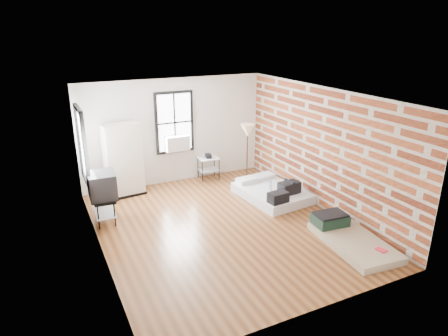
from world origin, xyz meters
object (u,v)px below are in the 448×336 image
mattress_bare (348,236)px  side_table (208,162)px  tv_stand (102,187)px  mattress_main (272,192)px  floor_lamp (248,134)px  wardrobe (123,160)px

mattress_bare → side_table: (-1.09, 4.37, 0.38)m
side_table → mattress_bare: bearing=-76.0°
side_table → tv_stand: tv_stand is taller
mattress_main → tv_stand: bearing=166.9°
side_table → floor_lamp: bearing=-56.6°
mattress_bare → wardrobe: wardrobe is taller
floor_lamp → side_table: bearing=123.4°
mattress_bare → floor_lamp: bearing=102.8°
mattress_bare → tv_stand: (-4.16, 3.00, 0.69)m
tv_stand → floor_lamp: bearing=8.2°
floor_lamp → tv_stand: size_ratio=1.52×
mattress_main → tv_stand: (-3.96, 0.53, 0.65)m
mattress_bare → tv_stand: size_ratio=1.71×
side_table → mattress_main: bearing=-64.7°
tv_stand → mattress_main: bearing=-5.0°
mattress_main → side_table: side_table is taller
mattress_main → wardrobe: bearing=145.0°
mattress_bare → tv_stand: tv_stand is taller
mattress_main → side_table: (-0.89, 1.89, 0.34)m
wardrobe → side_table: size_ratio=2.50×
mattress_bare → mattress_main: bearing=100.0°
mattress_main → wardrobe: wardrobe is taller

